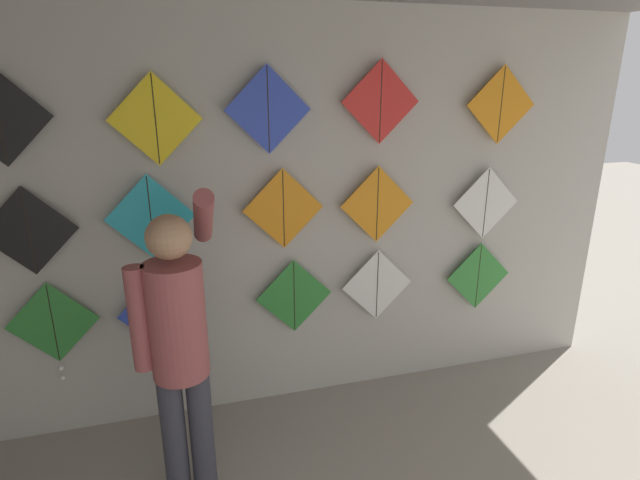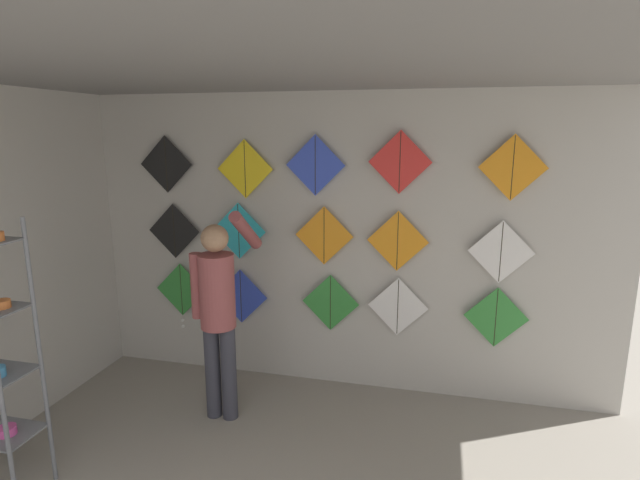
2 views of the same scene
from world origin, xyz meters
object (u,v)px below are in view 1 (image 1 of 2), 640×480
(shopkeeper, at_px, (179,340))
(kite_9, at_px, (486,203))
(kite_11, at_px, (155,119))
(kite_1, at_px, (161,313))
(kite_3, at_px, (377,285))
(kite_7, at_px, (283,209))
(kite_2, at_px, (294,296))
(kite_13, at_px, (381,102))
(kite_14, at_px, (501,105))
(kite_0, at_px, (54,326))
(kite_5, at_px, (29,231))
(kite_12, at_px, (268,110))
(kite_8, at_px, (377,205))
(kite_4, at_px, (478,276))
(kite_6, at_px, (151,217))

(shopkeeper, relative_size, kite_9, 3.30)
(kite_11, bearing_deg, kite_1, 180.00)
(kite_3, distance_m, kite_7, 0.95)
(kite_2, xyz_separation_m, kite_11, (-0.83, 0.00, 1.25))
(kite_1, relative_size, kite_3, 1.00)
(kite_9, xyz_separation_m, kite_13, (-0.89, 0.00, 0.75))
(shopkeeper, bearing_deg, kite_14, 16.96)
(kite_9, bearing_deg, kite_0, -179.99)
(kite_5, bearing_deg, kite_1, 0.00)
(kite_3, bearing_deg, kite_0, -179.98)
(kite_9, bearing_deg, kite_3, 180.00)
(kite_12, bearing_deg, kite_14, 0.00)
(kite_7, distance_m, kite_13, 0.96)
(kite_9, bearing_deg, kite_11, 180.00)
(shopkeeper, height_order, kite_11, kite_11)
(shopkeeper, height_order, kite_8, shopkeeper)
(kite_2, distance_m, kite_9, 1.61)
(shopkeeper, distance_m, kite_7, 1.16)
(kite_2, bearing_deg, kite_1, 180.00)
(kite_14, bearing_deg, kite_0, -179.99)
(kite_8, height_order, kite_9, kite_8)
(kite_9, bearing_deg, kite_13, 180.00)
(kite_13, bearing_deg, kite_8, 0.00)
(kite_4, xyz_separation_m, kite_11, (-2.33, 0.00, 1.26))
(kite_6, bearing_deg, kite_12, 0.00)
(kite_1, height_order, kite_6, kite_6)
(kite_13, bearing_deg, kite_12, 180.00)
(kite_11, bearing_deg, kite_0, -179.95)
(kite_2, height_order, kite_13, kite_13)
(kite_7, distance_m, kite_9, 1.57)
(kite_12, xyz_separation_m, kite_13, (0.76, 0.00, 0.04))
(kite_2, xyz_separation_m, kite_13, (0.61, 0.00, 1.34))
(kite_5, bearing_deg, kite_13, 0.00)
(kite_2, xyz_separation_m, kite_12, (-0.15, 0.00, 1.30))
(kite_8, distance_m, kite_9, 0.89)
(kite_3, height_order, kite_14, kite_14)
(kite_0, distance_m, kite_8, 2.28)
(kite_3, distance_m, kite_9, 1.03)
(kite_11, bearing_deg, kite_3, 0.00)
(kite_8, height_order, kite_14, kite_14)
(kite_4, distance_m, kite_11, 2.65)
(kite_0, xyz_separation_m, kite_2, (1.57, 0.00, 0.02))
(kite_12, height_order, kite_13, kite_13)
(kite_2, bearing_deg, kite_14, 0.00)
(kite_4, bearing_deg, kite_8, 180.00)
(kite_2, height_order, kite_6, kite_6)
(kite_13, bearing_deg, kite_11, 180.00)
(kite_4, distance_m, kite_14, 1.32)
(kite_1, distance_m, kite_8, 1.66)
(kite_3, relative_size, kite_11, 1.00)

